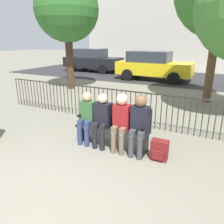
{
  "coord_description": "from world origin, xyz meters",
  "views": [
    {
      "loc": [
        1.94,
        -1.71,
        2.22
      ],
      "look_at": [
        0.0,
        2.12,
        0.8
      ],
      "focal_mm": 35.0,
      "sensor_mm": 36.0,
      "label": 1
    }
  ],
  "objects_px": {
    "tree_3": "(67,10)",
    "parked_car_0": "(153,65)",
    "seated_person_0": "(87,115)",
    "backpack": "(159,150)",
    "parked_car_1": "(92,60)",
    "seated_person_1": "(102,118)",
    "park_bench": "(114,125)",
    "seated_person_3": "(139,122)",
    "seated_person_2": "(121,119)"
  },
  "relations": [
    {
      "from": "parked_car_0",
      "to": "seated_person_1",
      "type": "bearing_deg",
      "value": -80.09
    },
    {
      "from": "seated_person_1",
      "to": "tree_3",
      "type": "xyz_separation_m",
      "value": [
        -4.29,
        4.58,
        2.8
      ]
    },
    {
      "from": "park_bench",
      "to": "tree_3",
      "type": "height_order",
      "value": "tree_3"
    },
    {
      "from": "seated_person_1",
      "to": "backpack",
      "type": "relative_size",
      "value": 2.9
    },
    {
      "from": "park_bench",
      "to": "tree_3",
      "type": "xyz_separation_m",
      "value": [
        -4.5,
        4.45,
        2.97
      ]
    },
    {
      "from": "backpack",
      "to": "parked_car_1",
      "type": "distance_m",
      "value": 12.82
    },
    {
      "from": "park_bench",
      "to": "backpack",
      "type": "distance_m",
      "value": 1.1
    },
    {
      "from": "seated_person_1",
      "to": "parked_car_1",
      "type": "relative_size",
      "value": 0.28
    },
    {
      "from": "backpack",
      "to": "seated_person_3",
      "type": "bearing_deg",
      "value": 177.97
    },
    {
      "from": "parked_car_0",
      "to": "parked_car_1",
      "type": "height_order",
      "value": "same"
    },
    {
      "from": "seated_person_2",
      "to": "park_bench",
      "type": "bearing_deg",
      "value": 151.68
    },
    {
      "from": "park_bench",
      "to": "seated_person_0",
      "type": "height_order",
      "value": "seated_person_0"
    },
    {
      "from": "seated_person_2",
      "to": "seated_person_3",
      "type": "height_order",
      "value": "seated_person_3"
    },
    {
      "from": "seated_person_0",
      "to": "parked_car_1",
      "type": "height_order",
      "value": "parked_car_1"
    },
    {
      "from": "park_bench",
      "to": "seated_person_0",
      "type": "relative_size",
      "value": 1.37
    },
    {
      "from": "tree_3",
      "to": "parked_car_0",
      "type": "relative_size",
      "value": 1.16
    },
    {
      "from": "seated_person_0",
      "to": "seated_person_1",
      "type": "bearing_deg",
      "value": 0.08
    },
    {
      "from": "seated_person_1",
      "to": "parked_car_0",
      "type": "height_order",
      "value": "parked_car_0"
    },
    {
      "from": "seated_person_3",
      "to": "parked_car_0",
      "type": "relative_size",
      "value": 0.3
    },
    {
      "from": "parked_car_1",
      "to": "seated_person_3",
      "type": "bearing_deg",
      "value": -53.89
    },
    {
      "from": "parked_car_0",
      "to": "parked_car_1",
      "type": "xyz_separation_m",
      "value": [
        -5.05,
        1.52,
        0.0
      ]
    },
    {
      "from": "seated_person_3",
      "to": "tree_3",
      "type": "relative_size",
      "value": 0.25
    },
    {
      "from": "seated_person_0",
      "to": "backpack",
      "type": "relative_size",
      "value": 2.88
    },
    {
      "from": "seated_person_1",
      "to": "seated_person_2",
      "type": "distance_m",
      "value": 0.44
    },
    {
      "from": "seated_person_3",
      "to": "parked_car_1",
      "type": "height_order",
      "value": "parked_car_1"
    },
    {
      "from": "seated_person_1",
      "to": "tree_3",
      "type": "height_order",
      "value": "tree_3"
    },
    {
      "from": "seated_person_3",
      "to": "tree_3",
      "type": "height_order",
      "value": "tree_3"
    },
    {
      "from": "seated_person_1",
      "to": "seated_person_3",
      "type": "height_order",
      "value": "seated_person_3"
    },
    {
      "from": "seated_person_0",
      "to": "seated_person_3",
      "type": "distance_m",
      "value": 1.22
    },
    {
      "from": "tree_3",
      "to": "seated_person_2",
      "type": "bearing_deg",
      "value": -44.06
    },
    {
      "from": "tree_3",
      "to": "park_bench",
      "type": "bearing_deg",
      "value": -44.71
    },
    {
      "from": "seated_person_0",
      "to": "seated_person_2",
      "type": "xyz_separation_m",
      "value": [
        0.83,
        0.0,
        0.04
      ]
    },
    {
      "from": "seated_person_2",
      "to": "parked_car_0",
      "type": "distance_m",
      "value": 8.83
    },
    {
      "from": "tree_3",
      "to": "parked_car_1",
      "type": "height_order",
      "value": "tree_3"
    },
    {
      "from": "seated_person_2",
      "to": "seated_person_3",
      "type": "bearing_deg",
      "value": 0.16
    },
    {
      "from": "tree_3",
      "to": "parked_car_1",
      "type": "distance_m",
      "value": 6.54
    },
    {
      "from": "backpack",
      "to": "parked_car_1",
      "type": "relative_size",
      "value": 0.1
    },
    {
      "from": "seated_person_0",
      "to": "seated_person_2",
      "type": "height_order",
      "value": "seated_person_2"
    },
    {
      "from": "seated_person_1",
      "to": "seated_person_2",
      "type": "bearing_deg",
      "value": 0.39
    },
    {
      "from": "park_bench",
      "to": "backpack",
      "type": "bearing_deg",
      "value": -7.57
    },
    {
      "from": "parked_car_1",
      "to": "seated_person_2",
      "type": "bearing_deg",
      "value": -55.35
    },
    {
      "from": "seated_person_2",
      "to": "tree_3",
      "type": "xyz_separation_m",
      "value": [
        -4.73,
        4.58,
        2.76
      ]
    },
    {
      "from": "seated_person_3",
      "to": "seated_person_1",
      "type": "bearing_deg",
      "value": -179.71
    },
    {
      "from": "seated_person_3",
      "to": "parked_car_0",
      "type": "xyz_separation_m",
      "value": [
        -2.34,
        8.61,
        0.14
      ]
    },
    {
      "from": "seated_person_2",
      "to": "tree_3",
      "type": "relative_size",
      "value": 0.25
    },
    {
      "from": "seated_person_1",
      "to": "parked_car_1",
      "type": "height_order",
      "value": "parked_car_1"
    },
    {
      "from": "seated_person_3",
      "to": "backpack",
      "type": "xyz_separation_m",
      "value": [
        0.43,
        -0.02,
        -0.51
      ]
    },
    {
      "from": "seated_person_3",
      "to": "backpack",
      "type": "distance_m",
      "value": 0.67
    },
    {
      "from": "seated_person_3",
      "to": "backpack",
      "type": "relative_size",
      "value": 3.08
    },
    {
      "from": "seated_person_0",
      "to": "backpack",
      "type": "bearing_deg",
      "value": -0.37
    }
  ]
}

